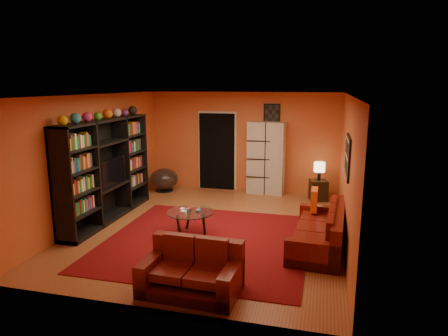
% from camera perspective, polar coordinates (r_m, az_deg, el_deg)
% --- Properties ---
extents(floor, '(6.00, 6.00, 0.00)m').
position_cam_1_polar(floor, '(8.03, -1.72, -8.49)').
color(floor, brown).
rests_on(floor, ground).
extents(ceiling, '(6.00, 6.00, 0.00)m').
position_cam_1_polar(ceiling, '(7.53, -1.84, 10.39)').
color(ceiling, white).
rests_on(ceiling, wall_back).
extents(wall_back, '(6.00, 0.00, 6.00)m').
position_cam_1_polar(wall_back, '(10.55, 2.72, 3.74)').
color(wall_back, '#C6582B').
rests_on(wall_back, floor).
extents(wall_front, '(6.00, 0.00, 6.00)m').
position_cam_1_polar(wall_front, '(4.95, -11.43, -5.98)').
color(wall_front, '#C6582B').
rests_on(wall_front, floor).
extents(wall_left, '(0.00, 6.00, 6.00)m').
position_cam_1_polar(wall_left, '(8.70, -17.83, 1.41)').
color(wall_left, '#C6582B').
rests_on(wall_left, floor).
extents(wall_right, '(0.00, 6.00, 6.00)m').
position_cam_1_polar(wall_right, '(7.40, 17.17, -0.32)').
color(wall_right, '#C6582B').
rests_on(wall_right, floor).
extents(rug, '(3.60, 3.60, 0.01)m').
position_cam_1_polar(rug, '(7.38, -2.48, -10.35)').
color(rug, '#52090D').
rests_on(rug, floor).
extents(doorway, '(0.95, 0.10, 2.04)m').
position_cam_1_polar(doorway, '(10.72, -1.01, 2.36)').
color(doorway, black).
rests_on(doorway, floor).
extents(wall_art_right, '(0.03, 1.00, 0.70)m').
position_cam_1_polar(wall_art_right, '(7.05, 17.26, 1.57)').
color(wall_art_right, black).
rests_on(wall_art_right, wall_right).
extents(wall_art_back, '(0.42, 0.03, 0.52)m').
position_cam_1_polar(wall_art_back, '(10.33, 6.85, 7.68)').
color(wall_art_back, black).
rests_on(wall_art_back, wall_back).
extents(entertainment_unit, '(0.45, 3.00, 2.10)m').
position_cam_1_polar(entertainment_unit, '(8.63, -16.45, -0.28)').
color(entertainment_unit, black).
rests_on(entertainment_unit, floor).
extents(tv, '(1.02, 0.13, 0.59)m').
position_cam_1_polar(tv, '(8.57, -16.29, -0.59)').
color(tv, black).
rests_on(tv, entertainment_unit).
extents(sofa, '(0.97, 2.12, 0.85)m').
position_cam_1_polar(sofa, '(7.24, 13.91, -8.79)').
color(sofa, '#520E0B').
rests_on(sofa, rug).
extents(loveseat, '(1.36, 0.85, 0.85)m').
position_cam_1_polar(loveseat, '(5.68, -4.51, -14.39)').
color(loveseat, '#520E0B').
rests_on(loveseat, rug).
extents(throw_pillow, '(0.12, 0.42, 0.42)m').
position_cam_1_polar(throw_pillow, '(7.86, 12.75, -4.41)').
color(throw_pillow, '#F55B1B').
rests_on(throw_pillow, sofa).
extents(coffee_table, '(0.88, 0.88, 0.44)m').
position_cam_1_polar(coffee_table, '(7.59, -4.84, -6.58)').
color(coffee_table, silver).
rests_on(coffee_table, floor).
extents(storage_cabinet, '(0.96, 0.48, 1.86)m').
position_cam_1_polar(storage_cabinet, '(10.31, 6.03, 1.42)').
color(storage_cabinet, '#BCB5AE').
rests_on(storage_cabinet, floor).
extents(bowl_chair, '(0.74, 0.74, 0.60)m').
position_cam_1_polar(bowl_chair, '(10.72, -8.57, -1.57)').
color(bowl_chair, black).
rests_on(bowl_chair, floor).
extents(side_table, '(0.49, 0.49, 0.50)m').
position_cam_1_polar(side_table, '(10.06, 13.32, -3.09)').
color(side_table, black).
rests_on(side_table, floor).
extents(table_lamp, '(0.27, 0.27, 0.45)m').
position_cam_1_polar(table_lamp, '(9.93, 13.47, 0.05)').
color(table_lamp, black).
rests_on(table_lamp, side_table).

